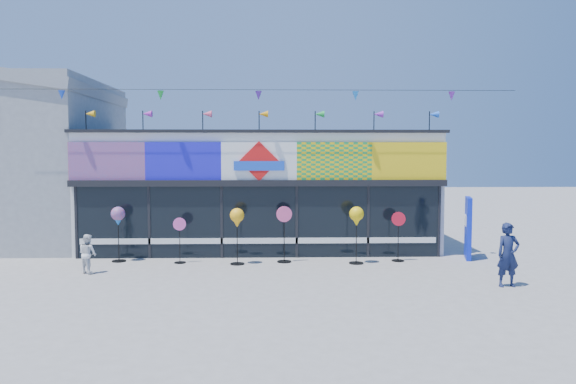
{
  "coord_description": "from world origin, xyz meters",
  "views": [
    {
      "loc": [
        0.42,
        -14.44,
        3.36
      ],
      "look_at": [
        0.88,
        2.0,
        2.21
      ],
      "focal_mm": 35.0,
      "sensor_mm": 36.0,
      "label": 1
    }
  ],
  "objects_px": {
    "spinner_5": "(398,235)",
    "spinner_0": "(118,218)",
    "spinner_4": "(357,218)",
    "adult_man": "(508,255)",
    "spinner_1": "(180,239)",
    "child": "(88,254)",
    "blue_sign": "(468,228)",
    "spinner_2": "(237,219)",
    "spinner_3": "(284,233)"
  },
  "relations": [
    {
      "from": "spinner_1",
      "to": "spinner_2",
      "type": "height_order",
      "value": "spinner_2"
    },
    {
      "from": "adult_man",
      "to": "spinner_0",
      "type": "bearing_deg",
      "value": 155.91
    },
    {
      "from": "spinner_3",
      "to": "child",
      "type": "xyz_separation_m",
      "value": [
        -5.52,
        -1.44,
        -0.36
      ]
    },
    {
      "from": "spinner_0",
      "to": "child",
      "type": "relative_size",
      "value": 1.55
    },
    {
      "from": "spinner_2",
      "to": "adult_man",
      "type": "relative_size",
      "value": 1.06
    },
    {
      "from": "blue_sign",
      "to": "spinner_2",
      "type": "bearing_deg",
      "value": -159.56
    },
    {
      "from": "spinner_3",
      "to": "adult_man",
      "type": "xyz_separation_m",
      "value": [
        5.55,
        -3.32,
        -0.11
      ]
    },
    {
      "from": "spinner_3",
      "to": "child",
      "type": "height_order",
      "value": "spinner_3"
    },
    {
      "from": "spinner_1",
      "to": "spinner_3",
      "type": "distance_m",
      "value": 3.19
    },
    {
      "from": "spinner_5",
      "to": "adult_man",
      "type": "xyz_separation_m",
      "value": [
        2.01,
        -3.38,
        -0.01
      ]
    },
    {
      "from": "spinner_5",
      "to": "adult_man",
      "type": "relative_size",
      "value": 0.95
    },
    {
      "from": "spinner_0",
      "to": "child",
      "type": "distance_m",
      "value": 1.91
    },
    {
      "from": "spinner_2",
      "to": "adult_man",
      "type": "bearing_deg",
      "value": -23.37
    },
    {
      "from": "child",
      "to": "adult_man",
      "type": "bearing_deg",
      "value": -154.45
    },
    {
      "from": "spinner_3",
      "to": "spinner_4",
      "type": "relative_size",
      "value": 0.99
    },
    {
      "from": "blue_sign",
      "to": "spinner_3",
      "type": "relative_size",
      "value": 1.13
    },
    {
      "from": "spinner_4",
      "to": "adult_man",
      "type": "distance_m",
      "value": 4.57
    },
    {
      "from": "child",
      "to": "spinner_2",
      "type": "bearing_deg",
      "value": -129.32
    },
    {
      "from": "spinner_0",
      "to": "spinner_2",
      "type": "bearing_deg",
      "value": -8.39
    },
    {
      "from": "spinner_0",
      "to": "spinner_2",
      "type": "xyz_separation_m",
      "value": [
        3.7,
        -0.55,
        0.0
      ]
    },
    {
      "from": "spinner_5",
      "to": "spinner_0",
      "type": "bearing_deg",
      "value": 178.81
    },
    {
      "from": "spinner_4",
      "to": "spinner_5",
      "type": "relative_size",
      "value": 1.13
    },
    {
      "from": "spinner_4",
      "to": "spinner_5",
      "type": "distance_m",
      "value": 1.52
    },
    {
      "from": "spinner_3",
      "to": "spinner_5",
      "type": "bearing_deg",
      "value": 0.97
    },
    {
      "from": "child",
      "to": "spinner_1",
      "type": "bearing_deg",
      "value": -114.0
    },
    {
      "from": "blue_sign",
      "to": "spinner_0",
      "type": "xyz_separation_m",
      "value": [
        -10.97,
        -0.18,
        0.38
      ]
    },
    {
      "from": "blue_sign",
      "to": "spinner_5",
      "type": "distance_m",
      "value": 2.34
    },
    {
      "from": "blue_sign",
      "to": "spinner_4",
      "type": "xyz_separation_m",
      "value": [
        -3.67,
        -0.72,
        0.41
      ]
    },
    {
      "from": "adult_man",
      "to": "spinner_5",
      "type": "bearing_deg",
      "value": 115.12
    },
    {
      "from": "spinner_1",
      "to": "spinner_0",
      "type": "bearing_deg",
      "value": 171.43
    },
    {
      "from": "spinner_3",
      "to": "child",
      "type": "distance_m",
      "value": 5.72
    },
    {
      "from": "spinner_2",
      "to": "blue_sign",
      "type": "bearing_deg",
      "value": 5.72
    },
    {
      "from": "blue_sign",
      "to": "spinner_2",
      "type": "xyz_separation_m",
      "value": [
        -7.27,
        -0.73,
        0.38
      ]
    },
    {
      "from": "spinner_3",
      "to": "adult_man",
      "type": "relative_size",
      "value": 1.07
    },
    {
      "from": "spinner_3",
      "to": "child",
      "type": "bearing_deg",
      "value": -165.36
    },
    {
      "from": "adult_man",
      "to": "child",
      "type": "relative_size",
      "value": 1.47
    },
    {
      "from": "spinner_1",
      "to": "spinner_3",
      "type": "relative_size",
      "value": 0.81
    },
    {
      "from": "spinner_5",
      "to": "adult_man",
      "type": "height_order",
      "value": "adult_man"
    },
    {
      "from": "adult_man",
      "to": "blue_sign",
      "type": "bearing_deg",
      "value": 79.82
    },
    {
      "from": "spinner_5",
      "to": "adult_man",
      "type": "distance_m",
      "value": 3.93
    },
    {
      "from": "spinner_2",
      "to": "spinner_5",
      "type": "height_order",
      "value": "spinner_2"
    },
    {
      "from": "adult_man",
      "to": "spinner_1",
      "type": "bearing_deg",
      "value": 153.86
    },
    {
      "from": "spinner_5",
      "to": "child",
      "type": "distance_m",
      "value": 9.19
    },
    {
      "from": "spinner_3",
      "to": "spinner_0",
      "type": "bearing_deg",
      "value": 177.32
    },
    {
      "from": "spinner_1",
      "to": "spinner_3",
      "type": "bearing_deg",
      "value": 0.92
    },
    {
      "from": "spinner_5",
      "to": "child",
      "type": "relative_size",
      "value": 1.39
    },
    {
      "from": "spinner_3",
      "to": "spinner_4",
      "type": "xyz_separation_m",
      "value": [
        2.18,
        -0.29,
        0.48
      ]
    },
    {
      "from": "spinner_4",
      "to": "adult_man",
      "type": "bearing_deg",
      "value": -41.93
    },
    {
      "from": "spinner_3",
      "to": "spinner_5",
      "type": "distance_m",
      "value": 3.54
    },
    {
      "from": "spinner_0",
      "to": "spinner_5",
      "type": "distance_m",
      "value": 8.68
    }
  ]
}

